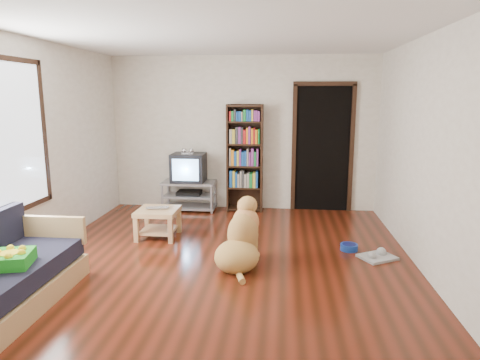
# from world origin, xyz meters

# --- Properties ---
(ground) EXTENTS (5.00, 5.00, 0.00)m
(ground) POSITION_xyz_m (0.00, 0.00, 0.00)
(ground) COLOR #571C0E
(ground) RESTS_ON ground
(ceiling) EXTENTS (5.00, 5.00, 0.00)m
(ceiling) POSITION_xyz_m (0.00, 0.00, 2.60)
(ceiling) COLOR white
(ceiling) RESTS_ON ground
(wall_back) EXTENTS (4.50, 0.00, 4.50)m
(wall_back) POSITION_xyz_m (0.00, 2.50, 1.30)
(wall_back) COLOR silver
(wall_back) RESTS_ON ground
(wall_front) EXTENTS (4.50, 0.00, 4.50)m
(wall_front) POSITION_xyz_m (0.00, -2.50, 1.30)
(wall_front) COLOR silver
(wall_front) RESTS_ON ground
(wall_left) EXTENTS (0.00, 5.00, 5.00)m
(wall_left) POSITION_xyz_m (-2.25, 0.00, 1.30)
(wall_left) COLOR silver
(wall_left) RESTS_ON ground
(wall_right) EXTENTS (0.00, 5.00, 5.00)m
(wall_right) POSITION_xyz_m (2.25, 0.00, 1.30)
(wall_right) COLOR silver
(wall_right) RESTS_ON ground
(green_cushion) EXTENTS (0.44, 0.44, 0.12)m
(green_cushion) POSITION_xyz_m (-1.75, -1.35, 0.48)
(green_cushion) COLOR green
(green_cushion) RESTS_ON sofa
(laptop) EXTENTS (0.35, 0.26, 0.02)m
(laptop) POSITION_xyz_m (-1.02, 0.75, 0.41)
(laptop) COLOR silver
(laptop) RESTS_ON coffee_table
(dog_bowl) EXTENTS (0.22, 0.22, 0.08)m
(dog_bowl) POSITION_xyz_m (1.55, 0.51, 0.04)
(dog_bowl) COLOR #153895
(dog_bowl) RESTS_ON ground
(grey_rag) EXTENTS (0.51, 0.48, 0.03)m
(grey_rag) POSITION_xyz_m (1.85, 0.26, 0.01)
(grey_rag) COLOR #A9A9A9
(grey_rag) RESTS_ON ground
(window) EXTENTS (0.03, 1.46, 1.70)m
(window) POSITION_xyz_m (-2.23, -0.50, 1.50)
(window) COLOR white
(window) RESTS_ON wall_left
(doorway) EXTENTS (1.03, 0.05, 2.19)m
(doorway) POSITION_xyz_m (1.35, 2.48, 1.12)
(doorway) COLOR black
(doorway) RESTS_ON wall_back
(tv_stand) EXTENTS (0.90, 0.45, 0.50)m
(tv_stand) POSITION_xyz_m (-0.90, 2.25, 0.27)
(tv_stand) COLOR #99999E
(tv_stand) RESTS_ON ground
(crt_tv) EXTENTS (0.55, 0.52, 0.58)m
(crt_tv) POSITION_xyz_m (-0.90, 2.27, 0.74)
(crt_tv) COLOR black
(crt_tv) RESTS_ON tv_stand
(bookshelf) EXTENTS (0.60, 0.30, 1.80)m
(bookshelf) POSITION_xyz_m (0.05, 2.34, 1.00)
(bookshelf) COLOR black
(bookshelf) RESTS_ON ground
(coffee_table) EXTENTS (0.55, 0.55, 0.40)m
(coffee_table) POSITION_xyz_m (-1.02, 0.78, 0.28)
(coffee_table) COLOR tan
(coffee_table) RESTS_ON ground
(dog) EXTENTS (0.62, 0.99, 0.80)m
(dog) POSITION_xyz_m (0.23, -0.11, 0.29)
(dog) COLOR #B58745
(dog) RESTS_ON ground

